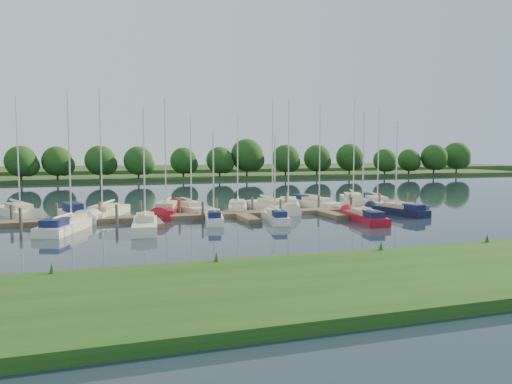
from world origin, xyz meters
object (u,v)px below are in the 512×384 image
object	(u,v)px
sailboat_n_5	(238,208)
dock	(241,215)
sailboat_s_2	(214,219)
sailboat_n_0	(19,214)
motorboat	(73,214)

from	to	relation	value
sailboat_n_5	dock	bearing A→B (deg)	93.27
sailboat_n_5	sailboat_s_2	world-z (taller)	sailboat_n_5
sailboat_n_0	sailboat_n_5	bearing A→B (deg)	152.68
sailboat_n_5	sailboat_s_2	xyz separation A→B (m)	(-4.21, -7.37, 0.05)
dock	sailboat_s_2	bearing A→B (deg)	-142.54
motorboat	sailboat_n_5	size ratio (longest dim) A/B	0.60
motorboat	sailboat_s_2	xyz separation A→B (m)	(11.27, -6.31, -0.03)
dock	sailboat_n_5	xyz separation A→B (m)	(1.18, 5.05, 0.07)
sailboat_n_5	sailboat_s_2	size ratio (longest dim) A/B	1.22
sailboat_n_0	motorboat	world-z (taller)	sailboat_n_0
dock	motorboat	xyz separation A→B (m)	(-14.30, 3.99, 0.16)
dock	sailboat_n_5	bearing A→B (deg)	76.87
sailboat_n_0	sailboat_n_5	xyz separation A→B (m)	(20.18, -1.57, -0.01)
sailboat_n_0	sailboat_s_2	xyz separation A→B (m)	(15.98, -8.94, 0.04)
motorboat	sailboat_n_5	distance (m)	15.51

